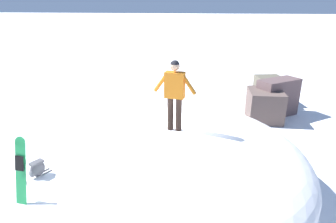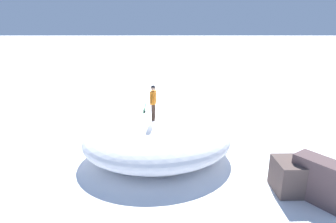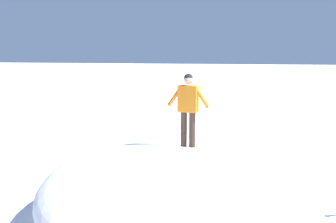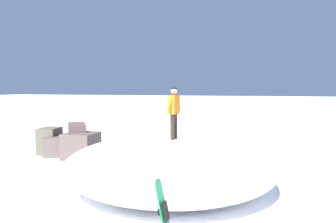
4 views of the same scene
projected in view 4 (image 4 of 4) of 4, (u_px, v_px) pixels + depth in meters
ground at (150, 191)px, 9.18m from camera, size 240.00×240.00×0.00m
snow_mound at (170, 164)px, 9.24m from camera, size 7.94×7.34×1.74m
snowboarder_standing at (174, 108)px, 8.83m from camera, size 0.29×0.99×1.64m
snowboard_primary_upright at (165, 220)px, 5.36m from camera, size 0.40×0.31×1.63m
backpack_far at (76, 180)px, 9.58m from camera, size 0.47×0.62×0.44m
rock_outcrop at (69, 143)px, 13.99m from camera, size 3.43×2.23×1.57m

